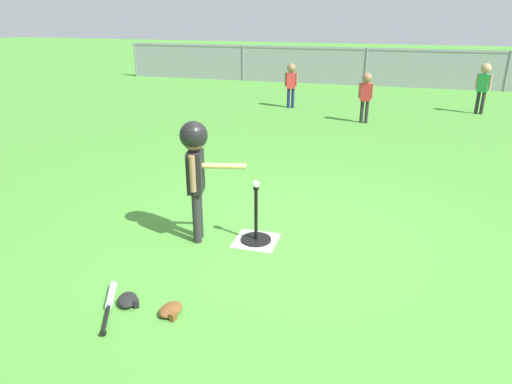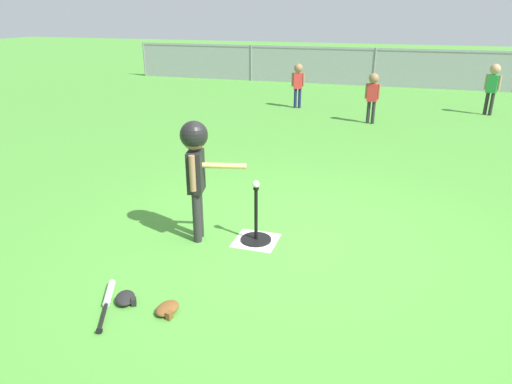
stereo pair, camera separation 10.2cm
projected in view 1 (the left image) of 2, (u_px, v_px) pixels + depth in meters
name	position (u px, v px, depth m)	size (l,w,h in m)	color
ground_plane	(292.00, 247.00, 4.75)	(60.00, 60.00, 0.00)	#478C33
home_plate	(256.00, 240.00, 4.88)	(0.44, 0.44, 0.01)	white
batting_tee	(256.00, 233.00, 4.85)	(0.32, 0.32, 0.60)	black
baseball_on_tee	(256.00, 184.00, 4.65)	(0.07, 0.07, 0.07)	white
batter_child	(195.00, 158.00, 4.58)	(0.64, 0.35, 1.27)	#262626
fielder_deep_left	(366.00, 91.00, 9.65)	(0.31, 0.21, 1.04)	#262626
fielder_near_left	(484.00, 82.00, 10.47)	(0.31, 0.22, 1.13)	#262626
fielder_deep_right	(291.00, 80.00, 11.14)	(0.31, 0.21, 1.05)	#191E4C
spare_bat_silver	(110.00, 300.00, 3.84)	(0.34, 0.63, 0.06)	silver
glove_by_plate	(171.00, 310.00, 3.70)	(0.20, 0.25, 0.07)	brown
glove_near_bats	(128.00, 300.00, 3.83)	(0.25, 0.27, 0.07)	black
outfield_fence	(366.00, 66.00, 14.39)	(16.06, 0.06, 1.15)	slate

